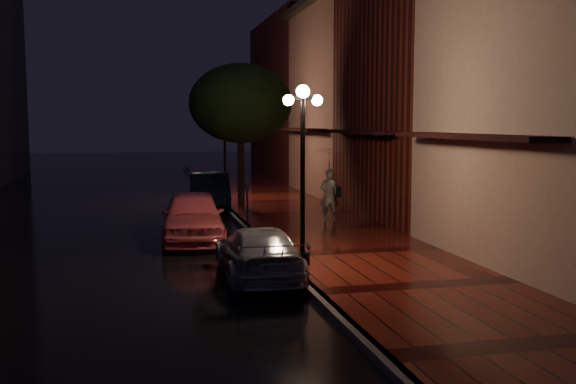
{
  "coord_description": "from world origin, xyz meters",
  "views": [
    {
      "loc": [
        -3.48,
        -19.78,
        3.57
      ],
      "look_at": [
        1.1,
        -0.26,
        1.4
      ],
      "focal_mm": 40.0,
      "sensor_mm": 36.0,
      "label": 1
    }
  ],
  "objects": [
    {
      "name": "street_tree",
      "position": [
        0.61,
        5.99,
        4.24
      ],
      "size": [
        4.16,
        4.16,
        5.8
      ],
      "color": "black",
      "rests_on": "sidewalk"
    },
    {
      "name": "storefront_mid",
      "position": [
        7.0,
        2.0,
        5.5
      ],
      "size": [
        5.0,
        8.0,
        11.0
      ],
      "primitive_type": "cube",
      "color": "#511914",
      "rests_on": "ground"
    },
    {
      "name": "silver_car",
      "position": [
        -0.84,
        -5.54,
        0.6
      ],
      "size": [
        1.77,
        4.17,
        1.2
      ],
      "primitive_type": "imported",
      "rotation": [
        0.0,
        0.0,
        3.12
      ],
      "color": "#919298",
      "rests_on": "ground"
    },
    {
      "name": "pink_car",
      "position": [
        -1.92,
        -0.56,
        0.77
      ],
      "size": [
        2.12,
        4.64,
        1.54
      ],
      "primitive_type": "imported",
      "rotation": [
        0.0,
        0.0,
        -0.07
      ],
      "color": "#DC5A66",
      "rests_on": "ground"
    },
    {
      "name": "navy_car",
      "position": [
        -0.6,
        6.71,
        0.76
      ],
      "size": [
        2.05,
        4.72,
        1.51
      ],
      "primitive_type": "imported",
      "rotation": [
        0.0,
        0.0,
        -0.1
      ],
      "color": "black",
      "rests_on": "ground"
    },
    {
      "name": "storefront_far",
      "position": [
        7.0,
        10.0,
        4.5
      ],
      "size": [
        5.0,
        8.0,
        9.0
      ],
      "primitive_type": "cube",
      "color": "#8C5951",
      "rests_on": "ground"
    },
    {
      "name": "storefront_extra",
      "position": [
        7.0,
        20.0,
        5.0
      ],
      "size": [
        5.0,
        12.0,
        10.0
      ],
      "primitive_type": "cube",
      "color": "#511914",
      "rests_on": "ground"
    },
    {
      "name": "sidewalk",
      "position": [
        2.25,
        0.0,
        0.07
      ],
      "size": [
        4.5,
        60.0,
        0.15
      ],
      "primitive_type": "cube",
      "color": "#430E0B",
      "rests_on": "ground"
    },
    {
      "name": "curb",
      "position": [
        0.0,
        0.0,
        0.07
      ],
      "size": [
        0.25,
        60.0,
        0.15
      ],
      "primitive_type": "cube",
      "color": "#595451",
      "rests_on": "ground"
    },
    {
      "name": "parking_meter",
      "position": [
        0.15,
        1.82,
        0.96
      ],
      "size": [
        0.13,
        0.11,
        1.34
      ],
      "rotation": [
        0.0,
        0.0,
        0.12
      ],
      "color": "black",
      "rests_on": "sidewalk"
    },
    {
      "name": "ground",
      "position": [
        0.0,
        0.0,
        0.0
      ],
      "size": [
        120.0,
        120.0,
        0.0
      ],
      "primitive_type": "plane",
      "color": "black",
      "rests_on": "ground"
    },
    {
      "name": "woman_with_umbrella",
      "position": [
        2.95,
        1.36,
        1.86
      ],
      "size": [
        1.08,
        1.1,
        2.59
      ],
      "rotation": [
        0.0,
        0.0,
        3.07
      ],
      "color": "silver",
      "rests_on": "sidewalk"
    },
    {
      "name": "streetlamp_near",
      "position": [
        0.35,
        -5.0,
        2.6
      ],
      "size": [
        0.96,
        0.36,
        4.31
      ],
      "color": "black",
      "rests_on": "sidewalk"
    },
    {
      "name": "streetlamp_far",
      "position": [
        0.35,
        9.0,
        2.6
      ],
      "size": [
        0.96,
        0.36,
        4.31
      ],
      "color": "black",
      "rests_on": "sidewalk"
    }
  ]
}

